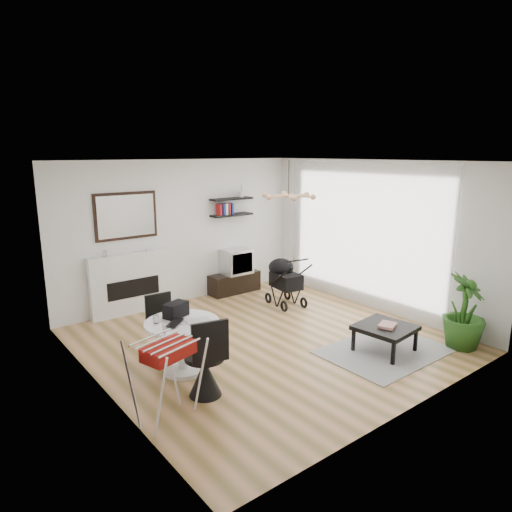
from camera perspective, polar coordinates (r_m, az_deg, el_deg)
floor at (r=7.14m, az=1.19°, el=-10.46°), size 5.00×5.00×0.00m
ceiling at (r=6.56m, az=1.30°, el=11.75°), size 5.00×5.00×0.00m
wall_back at (r=8.77m, az=-9.16°, el=3.00°), size 5.00×0.00×5.00m
wall_left at (r=5.54m, az=-19.27°, el=-3.34°), size 0.00×5.00×5.00m
wall_right at (r=8.50m, az=14.44°, el=2.45°), size 0.00×5.00×5.00m
sheer_curtain at (r=8.54m, az=12.97°, el=2.58°), size 0.04×3.60×2.60m
fireplace at (r=8.38m, az=-15.33°, el=-2.42°), size 1.50×0.17×2.16m
shelf_lower at (r=9.16m, az=-3.06°, el=5.16°), size 0.90×0.25×0.04m
shelf_upper at (r=9.13m, az=-3.09°, el=7.15°), size 0.90×0.25×0.04m
pendant_lamp at (r=7.27m, az=4.08°, el=7.49°), size 0.90×0.90×0.10m
tv_console at (r=9.40m, az=-2.72°, el=-3.36°), size 1.08×0.38×0.41m
crt_tv at (r=9.30m, az=-2.58°, el=-0.64°), size 0.58×0.50×0.50m
dining_table at (r=6.08m, az=-9.17°, el=-10.19°), size 0.96×0.96×0.70m
laptop at (r=5.89m, az=-9.63°, el=-8.33°), size 0.40×0.39×0.03m
black_bag at (r=6.13m, az=-9.99°, el=-6.64°), size 0.37×0.29×0.19m
newspaper at (r=5.95m, az=-7.17°, el=-8.09°), size 0.35×0.31×0.01m
drinking_glass at (r=5.97m, az=-12.39°, el=-7.71°), size 0.07×0.07×0.11m
chair_far at (r=6.63m, az=-11.36°, el=-10.00°), size 0.42×0.43×0.89m
chair_near at (r=5.55m, az=-6.33°, el=-14.11°), size 0.50×0.52×1.00m
drying_rack at (r=5.09m, az=-11.11°, el=-14.83°), size 0.75×0.72×0.92m
stroller at (r=8.62m, az=3.58°, el=-3.38°), size 0.60×0.84×0.97m
rug at (r=7.02m, az=15.79°, el=-11.33°), size 1.78×1.29×0.01m
coffee_table at (r=6.89m, az=15.85°, el=-8.72°), size 0.82×0.82×0.38m
magazines at (r=6.85m, az=16.12°, el=-8.30°), size 0.33×0.30×0.04m
potted_plant at (r=7.37m, az=24.58°, el=-6.34°), size 0.77×0.77×1.10m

